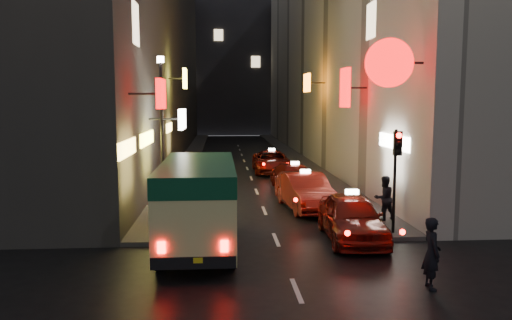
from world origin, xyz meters
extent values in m
cube|color=#33312E|center=(-8.00, 34.00, 9.00)|extent=(6.00, 52.00, 18.00)
cube|color=#F20A0A|center=(-3.88, 10.20, 4.84)|extent=(0.18, 1.54, 1.04)
cube|color=white|center=(-3.52, 14.96, 3.80)|extent=(0.18, 2.26, 0.90)
cube|color=#FFEA3F|center=(-3.99, 23.77, 6.00)|extent=(0.18, 1.33, 1.23)
cube|color=#FFD559|center=(-4.98, 9.50, 3.00)|extent=(0.10, 2.97, 0.55)
cube|color=#FFEA3F|center=(-4.98, 14.06, 3.00)|extent=(0.10, 3.48, 0.55)
cube|color=#FFD559|center=(-4.98, 23.38, 3.00)|extent=(0.10, 2.87, 0.55)
cube|color=#FFE5B2|center=(-4.99, 12.00, 7.50)|extent=(0.06, 1.30, 1.60)
cube|color=beige|center=(8.00, 34.00, 9.00)|extent=(6.00, 52.00, 18.00)
cylinder|color=#F20A0A|center=(3.83, 9.00, 5.86)|extent=(1.63, 0.18, 1.63)
cube|color=#F20A0A|center=(3.98, 15.46, 5.21)|extent=(0.18, 1.34, 1.81)
cube|color=orange|center=(3.81, 24.82, 5.80)|extent=(0.18, 1.69, 1.18)
cube|color=white|center=(4.98, 11.53, 3.00)|extent=(0.10, 3.29, 0.55)
cube|color=#FFE5B2|center=(4.99, 15.00, 8.20)|extent=(0.06, 1.30, 1.60)
cube|color=#303035|center=(0.00, 66.00, 11.00)|extent=(30.00, 10.00, 22.00)
cube|color=#43403E|center=(-4.25, 34.00, 0.07)|extent=(1.50, 52.00, 0.15)
cube|color=#43403E|center=(4.25, 34.00, 0.07)|extent=(1.50, 52.00, 0.15)
cube|color=#ECE993|center=(-2.52, 7.73, 1.54)|extent=(2.20, 6.24, 2.29)
cube|color=#0E482C|center=(-2.52, 7.73, 2.42)|extent=(2.22, 6.26, 0.57)
cube|color=black|center=(-2.52, 8.04, 1.77)|extent=(2.22, 3.75, 0.52)
cube|color=black|center=(-2.52, 4.66, 0.55)|extent=(2.14, 0.19, 0.31)
cube|color=#FF0A05|center=(-3.30, 4.59, 0.97)|extent=(0.19, 0.06, 0.29)
cube|color=#FF0A05|center=(-1.74, 4.59, 0.97)|extent=(0.19, 0.06, 0.29)
cylinder|color=black|center=(-3.49, 9.73, 0.39)|extent=(0.23, 0.79, 0.79)
cylinder|color=black|center=(-1.55, 5.73, 0.39)|extent=(0.23, 0.79, 0.79)
imported|color=maroon|center=(2.49, 8.35, 0.89)|extent=(2.50, 5.67, 1.78)
cube|color=white|center=(2.49, 8.35, 1.87)|extent=(0.43, 0.20, 0.16)
sphere|color=#FF0A05|center=(1.70, 5.81, 0.91)|extent=(0.16, 0.16, 0.16)
sphere|color=#FF0A05|center=(3.28, 5.81, 0.91)|extent=(0.16, 0.16, 0.16)
imported|color=maroon|center=(1.76, 13.15, 0.90)|extent=(2.96, 5.90, 1.80)
cube|color=white|center=(1.76, 13.15, 1.89)|extent=(0.44, 0.23, 0.16)
sphere|color=#FF0A05|center=(0.96, 10.58, 0.93)|extent=(0.16, 0.16, 0.16)
sphere|color=#FF0A05|center=(2.56, 10.58, 0.93)|extent=(0.16, 0.16, 0.16)
imported|color=maroon|center=(2.04, 17.95, 0.76)|extent=(2.68, 5.05, 1.53)
cube|color=white|center=(2.04, 17.95, 1.62)|extent=(0.44, 0.24, 0.16)
sphere|color=#FF0A05|center=(1.36, 15.77, 0.79)|extent=(0.16, 0.16, 0.16)
sphere|color=#FF0A05|center=(2.71, 15.77, 0.79)|extent=(0.16, 0.16, 0.16)
imported|color=maroon|center=(1.48, 24.45, 0.82)|extent=(2.17, 5.17, 1.64)
cube|color=white|center=(1.48, 24.45, 1.73)|extent=(0.42, 0.19, 0.16)
sphere|color=#FF0A05|center=(0.76, 22.11, 0.84)|extent=(0.16, 0.16, 0.16)
sphere|color=#FF0A05|center=(2.21, 22.11, 0.84)|extent=(0.16, 0.16, 0.16)
imported|color=black|center=(3.30, 3.91, 1.01)|extent=(0.46, 0.68, 2.01)
imported|color=black|center=(4.27, 10.41, 1.10)|extent=(0.81, 0.62, 1.89)
cylinder|color=black|center=(4.00, 8.60, 1.90)|extent=(0.10, 0.10, 3.50)
cube|color=black|center=(4.00, 8.42, 3.20)|extent=(0.26, 0.18, 0.80)
sphere|color=#FF0A05|center=(4.00, 8.31, 3.47)|extent=(0.18, 0.18, 0.18)
sphere|color=black|center=(4.00, 8.31, 3.20)|extent=(0.17, 0.17, 0.17)
sphere|color=black|center=(4.00, 8.31, 2.93)|extent=(0.17, 0.17, 0.17)
cylinder|color=black|center=(-4.20, 13.00, 3.15)|extent=(0.12, 0.12, 6.00)
cylinder|color=#FFE5BF|center=(-4.20, 13.00, 6.25)|extent=(0.28, 0.28, 0.25)
camera|label=1|loc=(-1.81, -7.55, 4.55)|focal=35.00mm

